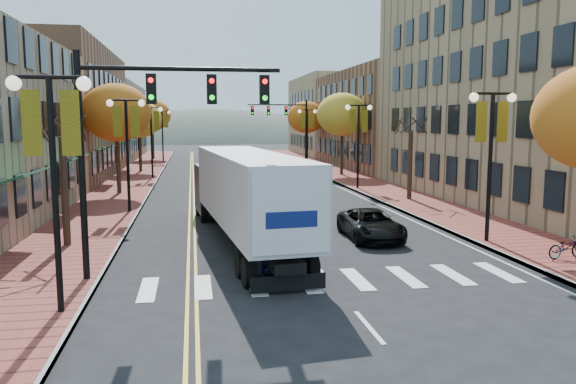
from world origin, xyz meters
name	(u,v)px	position (x,y,z in m)	size (l,w,h in m)	color
ground	(347,301)	(0.00, 0.00, 0.00)	(200.00, 200.00, 0.00)	black
sidewalk_left	(133,180)	(-9.00, 32.50, 0.07)	(4.00, 85.00, 0.15)	brown
sidewalk_right	(346,177)	(9.00, 32.50, 0.07)	(4.00, 85.00, 0.15)	brown
building_left_mid	(37,114)	(-17.00, 36.00, 5.50)	(12.00, 24.00, 11.00)	brown
building_left_far	(90,122)	(-17.00, 61.00, 4.75)	(12.00, 26.00, 9.50)	#9E8966
building_right_mid	(410,120)	(18.50, 42.00, 5.00)	(15.00, 24.00, 10.00)	brown
building_right_far	(352,116)	(18.50, 64.00, 5.50)	(15.00, 20.00, 11.00)	#9E8966
tree_left_a	(65,191)	(-9.00, 8.00, 2.25)	(0.28, 0.28, 4.20)	#382619
tree_left_b	(116,113)	(-9.00, 24.00, 5.45)	(4.48, 4.48, 7.21)	#382619
tree_left_c	(139,119)	(-9.00, 40.00, 5.05)	(4.16, 4.16, 6.69)	#382619
tree_left_d	(152,115)	(-9.00, 58.00, 5.60)	(4.61, 4.61, 7.42)	#382619
tree_right_b	(410,165)	(9.00, 18.00, 2.25)	(0.28, 0.28, 4.20)	#382619
tree_right_c	(342,115)	(9.00, 34.00, 5.45)	(4.48, 4.48, 7.21)	#382619
tree_right_d	(306,117)	(9.00, 50.00, 5.29)	(4.35, 4.35, 7.00)	#382619
lamp_left_a	(52,148)	(-7.50, 0.00, 4.29)	(1.96, 0.36, 6.05)	black
lamp_left_b	(127,133)	(-7.50, 16.00, 4.29)	(1.96, 0.36, 6.05)	black
lamp_left_c	(151,128)	(-7.50, 34.00, 4.29)	(1.96, 0.36, 6.05)	black
lamp_left_d	(162,126)	(-7.50, 52.00, 4.29)	(1.96, 0.36, 6.05)	black
lamp_right_a	(491,137)	(7.50, 6.00, 4.29)	(1.96, 0.36, 6.05)	black
lamp_right_b	(358,130)	(7.50, 24.00, 4.29)	(1.96, 0.36, 6.05)	black
lamp_right_c	(307,127)	(7.50, 42.00, 4.29)	(1.96, 0.36, 6.05)	black
traffic_mast_near	(146,122)	(-5.48, 3.00, 4.92)	(6.10, 0.35, 7.00)	black
traffic_mast_far	(288,120)	(5.48, 42.00, 4.92)	(6.10, 0.34, 7.00)	black
semi_truck	(243,190)	(-2.16, 7.82, 2.18)	(3.81, 15.06, 3.72)	black
navy_sedan	(273,243)	(-1.47, 4.06, 0.80)	(1.69, 4.84, 1.60)	#0E1438
black_suv	(371,224)	(3.20, 7.75, 0.62)	(2.05, 4.45, 1.24)	black
car_far_white	(213,156)	(-1.76, 53.34, 0.68)	(1.60, 3.97, 1.35)	silver
car_far_silver	(242,151)	(2.81, 64.42, 0.63)	(1.76, 4.32, 1.26)	#9B9AA1
car_far_oncoming	(246,149)	(3.69, 68.77, 0.71)	(1.50, 4.31, 1.42)	#B6B6BE
bicycle	(566,247)	(8.75, 2.83, 0.55)	(0.53, 1.51, 0.80)	gray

